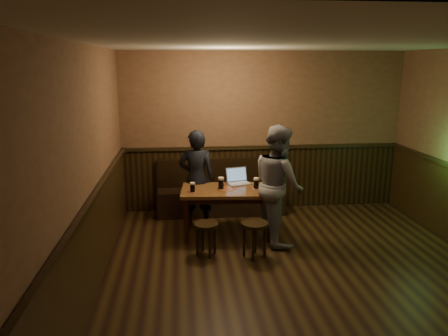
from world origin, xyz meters
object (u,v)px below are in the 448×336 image
Objects in this scene: stool_left at (206,230)px; person_grey at (278,184)px; stool_right at (255,229)px; person_suit at (197,179)px; pint_mid at (221,183)px; bench at (221,196)px; pub_table at (227,195)px; pint_right at (256,183)px; pint_left at (193,187)px; laptop at (238,179)px.

person_grey is at bearing 19.68° from stool_left.
person_suit is at bearing 119.85° from stool_right.
person_grey is (1.08, 0.39, 0.50)m from stool_left.
stool_right is at bearing -66.44° from pint_mid.
bench reaches higher than pint_mid.
stool_right is 1.03m from pint_mid.
pint_right is at bearing 1.13° from pub_table.
pub_table is 9.63× the size of pint_left.
person_suit reaches higher than laptop.
stool_left is 2.70× the size of pint_right.
stool_left is 0.29× the size of person_suit.
stool_left is at bearing -74.88° from pint_left.
laptop is at bearing 178.74° from person_suit.
pint_left is 0.37× the size of laptop.
laptop reaches higher than bench.
pint_left is at bearing 70.16° from person_grey.
pint_mid is at bearing 174.90° from pub_table.
pub_table is 0.81m from person_grey.
person_suit reaches higher than pint_left.
person_suit is at bearing 155.36° from laptop.
pint_left is at bearing -164.82° from laptop.
pint_left is at bearing -174.95° from pint_right.
bench reaches higher than pint_right.
stool_left is 0.66m from stool_right.
pub_table reaches higher than stool_right.
pint_right is at bearing 162.58° from person_suit.
person_grey reaches higher than stool_left.
laptop is at bearing 29.37° from person_grey.
pub_table is at bearing -90.00° from bench.
bench is at bearing 91.63° from laptop.
person_grey is (0.72, -0.31, 0.23)m from pub_table.
bench is at bearing 78.02° from stool_left.
person_grey is (0.72, -1.34, 0.56)m from bench.
pint_right is at bearing -4.36° from pint_mid.
pint_right is at bearing 5.05° from pint_left.
pint_mid is at bearing 113.56° from stool_right.
pint_left is at bearing -163.81° from pint_mid.
stool_left is at bearing -140.27° from pint_right.
pint_mid is 0.41m from laptop.
stool_right is at bearing -100.21° from laptop.
person_grey reaches higher than person_suit.
pint_mid is at bearing -95.12° from bench.
laptop is 0.25× the size of person_suit.
pint_mid is at bearing -150.42° from laptop.
bench is at bearing 17.40° from person_grey.
bench is at bearing 84.88° from pint_mid.
stool_left is 1.22m from laptop.
pub_table is at bearing -9.52° from pint_mid.
laptop is (0.57, 0.99, 0.43)m from stool_left.
bench is 4.39× the size of stool_right.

